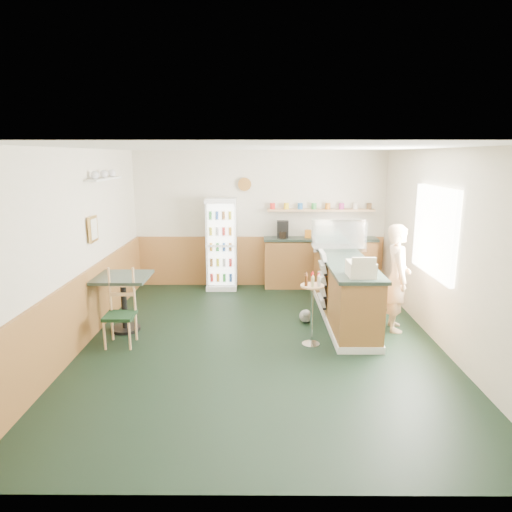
{
  "coord_description": "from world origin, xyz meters",
  "views": [
    {
      "loc": [
        -0.03,
        -6.08,
        2.6
      ],
      "look_at": [
        -0.06,
        0.6,
        1.13
      ],
      "focal_mm": 32.0,
      "sensor_mm": 36.0,
      "label": 1
    }
  ],
  "objects_px": {
    "cafe_table": "(123,292)",
    "cafe_chair": "(121,305)",
    "display_case": "(338,235)",
    "shopkeeper": "(397,278)",
    "drinks_fridge": "(222,244)",
    "condiment_stand": "(312,300)",
    "cash_register": "(361,269)"
  },
  "relations": [
    {
      "from": "cafe_table",
      "to": "cafe_chair",
      "type": "relative_size",
      "value": 0.8
    },
    {
      "from": "display_case",
      "to": "shopkeeper",
      "type": "height_order",
      "value": "shopkeeper"
    },
    {
      "from": "shopkeeper",
      "to": "cafe_chair",
      "type": "distance_m",
      "value": 4.05
    },
    {
      "from": "drinks_fridge",
      "to": "cafe_chair",
      "type": "height_order",
      "value": "drinks_fridge"
    },
    {
      "from": "drinks_fridge",
      "to": "condiment_stand",
      "type": "bearing_deg",
      "value": -62.54
    },
    {
      "from": "display_case",
      "to": "cash_register",
      "type": "height_order",
      "value": "display_case"
    },
    {
      "from": "cash_register",
      "to": "drinks_fridge",
      "type": "bearing_deg",
      "value": 124.73
    },
    {
      "from": "drinks_fridge",
      "to": "shopkeeper",
      "type": "distance_m",
      "value": 3.58
    },
    {
      "from": "drinks_fridge",
      "to": "condiment_stand",
      "type": "distance_m",
      "value": 3.19
    },
    {
      "from": "cash_register",
      "to": "condiment_stand",
      "type": "bearing_deg",
      "value": 174.52
    },
    {
      "from": "display_case",
      "to": "condiment_stand",
      "type": "distance_m",
      "value": 1.95
    },
    {
      "from": "display_case",
      "to": "cafe_chair",
      "type": "xyz_separation_m",
      "value": [
        -3.3,
        -1.67,
        -0.7
      ]
    },
    {
      "from": "shopkeeper",
      "to": "cash_register",
      "type": "bearing_deg",
      "value": 138.47
    },
    {
      "from": "display_case",
      "to": "cash_register",
      "type": "relative_size",
      "value": 2.44
    },
    {
      "from": "cash_register",
      "to": "cafe_chair",
      "type": "bearing_deg",
      "value": 176.43
    },
    {
      "from": "cash_register",
      "to": "cafe_table",
      "type": "relative_size",
      "value": 0.43
    },
    {
      "from": "condiment_stand",
      "to": "cafe_table",
      "type": "height_order",
      "value": "condiment_stand"
    },
    {
      "from": "cash_register",
      "to": "shopkeeper",
      "type": "relative_size",
      "value": 0.23
    },
    {
      "from": "condiment_stand",
      "to": "cafe_chair",
      "type": "distance_m",
      "value": 2.67
    },
    {
      "from": "display_case",
      "to": "cafe_table",
      "type": "bearing_deg",
      "value": -160.45
    },
    {
      "from": "display_case",
      "to": "cafe_chair",
      "type": "bearing_deg",
      "value": -153.16
    },
    {
      "from": "drinks_fridge",
      "to": "cash_register",
      "type": "distance_m",
      "value": 3.56
    },
    {
      "from": "cash_register",
      "to": "condiment_stand",
      "type": "xyz_separation_m",
      "value": [
        -0.64,
        0.04,
        -0.46
      ]
    },
    {
      "from": "cafe_table",
      "to": "cash_register",
      "type": "bearing_deg",
      "value": -9.66
    },
    {
      "from": "shopkeeper",
      "to": "cafe_chair",
      "type": "height_order",
      "value": "shopkeeper"
    },
    {
      "from": "display_case",
      "to": "cafe_table",
      "type": "height_order",
      "value": "display_case"
    },
    {
      "from": "drinks_fridge",
      "to": "display_case",
      "type": "relative_size",
      "value": 2.0
    },
    {
      "from": "cafe_chair",
      "to": "cafe_table",
      "type": "bearing_deg",
      "value": 101.37
    },
    {
      "from": "cafe_chair",
      "to": "condiment_stand",
      "type": "bearing_deg",
      "value": -1.84
    },
    {
      "from": "cafe_chair",
      "to": "drinks_fridge",
      "type": "bearing_deg",
      "value": 66.15
    },
    {
      "from": "cafe_table",
      "to": "shopkeeper",
      "type": "bearing_deg",
      "value": 0.91
    },
    {
      "from": "drinks_fridge",
      "to": "display_case",
      "type": "distance_m",
      "value": 2.39
    }
  ]
}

